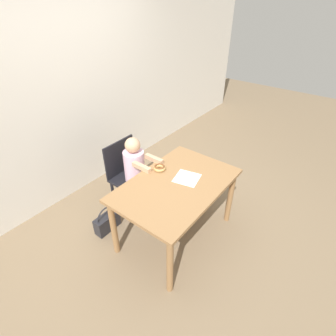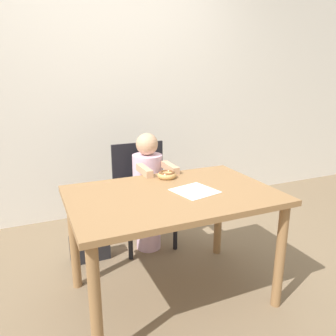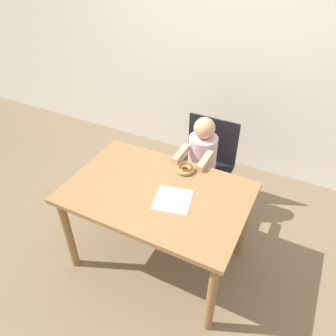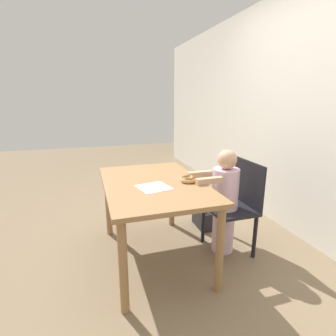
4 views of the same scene
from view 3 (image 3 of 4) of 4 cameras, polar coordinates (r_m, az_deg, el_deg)
ground_plane at (r=2.77m, az=-1.62°, el=-15.23°), size 12.00×12.00×0.00m
wall_back at (r=3.26m, az=11.77°, el=19.90°), size 8.00×0.05×2.50m
dining_table at (r=2.30m, az=-1.90°, el=-5.78°), size 1.24×0.82×0.72m
chair at (r=2.93m, az=6.62°, el=0.55°), size 0.45×0.40×0.86m
child_figure at (r=2.81m, az=5.78°, el=-0.08°), size 0.25×0.45×0.98m
donut at (r=2.39m, az=3.05°, el=-0.12°), size 0.13×0.13×0.05m
napkin at (r=2.17m, az=0.82°, el=-5.52°), size 0.28×0.28×0.00m
handbag at (r=3.22m, az=-2.62°, el=-2.92°), size 0.30×0.12×0.32m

